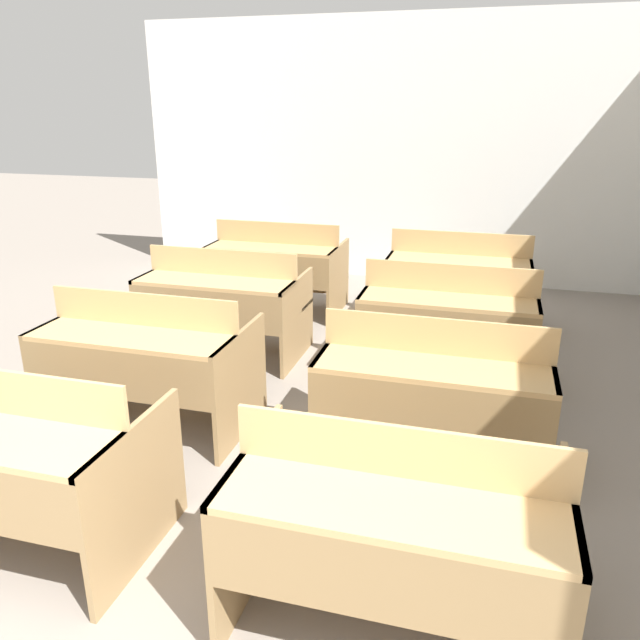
{
  "coord_description": "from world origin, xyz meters",
  "views": [
    {
      "loc": [
        1.21,
        -0.71,
        2.0
      ],
      "look_at": [
        0.25,
        2.74,
        0.75
      ],
      "focal_mm": 35.0,
      "sensor_mm": 36.0,
      "label": 1
    }
  ],
  "objects_px": {
    "bench_second_left": "(147,358)",
    "bench_back_left": "(277,265)",
    "bench_second_right": "(433,390)",
    "bench_third_left": "(223,301)",
    "bench_front_left": "(11,456)",
    "bench_third_right": "(448,321)",
    "bench_back_right": "(458,278)",
    "bench_front_right": "(396,527)"
  },
  "relations": [
    {
      "from": "bench_front_right",
      "to": "bench_back_right",
      "type": "relative_size",
      "value": 1.0
    },
    {
      "from": "bench_third_right",
      "to": "bench_third_left",
      "type": "bearing_deg",
      "value": -179.79
    },
    {
      "from": "bench_front_left",
      "to": "bench_second_right",
      "type": "distance_m",
      "value": 2.17
    },
    {
      "from": "bench_front_right",
      "to": "bench_second_right",
      "type": "xyz_separation_m",
      "value": [
        0.02,
        1.25,
        0.0
      ]
    },
    {
      "from": "bench_second_left",
      "to": "bench_third_left",
      "type": "distance_m",
      "value": 1.24
    },
    {
      "from": "bench_second_right",
      "to": "bench_back_left",
      "type": "xyz_separation_m",
      "value": [
        -1.8,
        2.46,
        0.0
      ]
    },
    {
      "from": "bench_second_left",
      "to": "bench_back_left",
      "type": "bearing_deg",
      "value": 89.97
    },
    {
      "from": "bench_back_left",
      "to": "bench_third_right",
      "type": "bearing_deg",
      "value": -34.72
    },
    {
      "from": "bench_front_right",
      "to": "bench_third_left",
      "type": "xyz_separation_m",
      "value": [
        -1.81,
        2.47,
        0.0
      ]
    },
    {
      "from": "bench_second_left",
      "to": "bench_third_right",
      "type": "distance_m",
      "value": 2.18
    },
    {
      "from": "bench_second_left",
      "to": "bench_back_left",
      "type": "height_order",
      "value": "same"
    },
    {
      "from": "bench_front_right",
      "to": "bench_third_right",
      "type": "relative_size",
      "value": 1.0
    },
    {
      "from": "bench_front_right",
      "to": "bench_back_right",
      "type": "bearing_deg",
      "value": 90.12
    },
    {
      "from": "bench_second_left",
      "to": "bench_back_left",
      "type": "xyz_separation_m",
      "value": [
        0.0,
        2.48,
        0.0
      ]
    },
    {
      "from": "bench_third_left",
      "to": "bench_front_right",
      "type": "bearing_deg",
      "value": -53.74
    },
    {
      "from": "bench_front_left",
      "to": "bench_second_right",
      "type": "relative_size",
      "value": 1.0
    },
    {
      "from": "bench_back_left",
      "to": "bench_back_right",
      "type": "bearing_deg",
      "value": -0.23
    },
    {
      "from": "bench_third_right",
      "to": "bench_second_left",
      "type": "bearing_deg",
      "value": -144.93
    },
    {
      "from": "bench_front_left",
      "to": "bench_back_right",
      "type": "distance_m",
      "value": 4.08
    },
    {
      "from": "bench_second_right",
      "to": "bench_third_left",
      "type": "xyz_separation_m",
      "value": [
        -1.83,
        1.22,
        0.0
      ]
    },
    {
      "from": "bench_second_right",
      "to": "bench_third_right",
      "type": "height_order",
      "value": "same"
    },
    {
      "from": "bench_third_right",
      "to": "bench_back_left",
      "type": "distance_m",
      "value": 2.17
    },
    {
      "from": "bench_back_right",
      "to": "bench_back_left",
      "type": "bearing_deg",
      "value": 179.77
    },
    {
      "from": "bench_front_left",
      "to": "bench_front_right",
      "type": "distance_m",
      "value": 1.78
    },
    {
      "from": "bench_front_right",
      "to": "bench_back_right",
      "type": "xyz_separation_m",
      "value": [
        -0.01,
        3.7,
        0.0
      ]
    },
    {
      "from": "bench_front_left",
      "to": "bench_front_right",
      "type": "height_order",
      "value": "same"
    },
    {
      "from": "bench_front_left",
      "to": "bench_third_right",
      "type": "xyz_separation_m",
      "value": [
        1.78,
        2.45,
        0.0
      ]
    },
    {
      "from": "bench_front_right",
      "to": "bench_back_left",
      "type": "distance_m",
      "value": 4.12
    },
    {
      "from": "bench_front_left",
      "to": "bench_back_right",
      "type": "height_order",
      "value": "same"
    },
    {
      "from": "bench_front_left",
      "to": "bench_second_left",
      "type": "distance_m",
      "value": 1.2
    },
    {
      "from": "bench_front_left",
      "to": "bench_back_left",
      "type": "relative_size",
      "value": 1.0
    },
    {
      "from": "bench_second_right",
      "to": "bench_back_left",
      "type": "height_order",
      "value": "same"
    },
    {
      "from": "bench_third_left",
      "to": "bench_second_right",
      "type": "bearing_deg",
      "value": -33.81
    },
    {
      "from": "bench_third_left",
      "to": "bench_back_left",
      "type": "xyz_separation_m",
      "value": [
        0.03,
        1.24,
        0.0
      ]
    },
    {
      "from": "bench_front_right",
      "to": "bench_second_left",
      "type": "height_order",
      "value": "same"
    },
    {
      "from": "bench_third_left",
      "to": "bench_back_left",
      "type": "relative_size",
      "value": 1.0
    },
    {
      "from": "bench_second_left",
      "to": "bench_third_left",
      "type": "bearing_deg",
      "value": 91.28
    },
    {
      "from": "bench_second_left",
      "to": "bench_second_right",
      "type": "distance_m",
      "value": 1.8
    },
    {
      "from": "bench_front_left",
      "to": "bench_second_left",
      "type": "relative_size",
      "value": 1.0
    },
    {
      "from": "bench_second_right",
      "to": "bench_third_right",
      "type": "relative_size",
      "value": 1.0
    },
    {
      "from": "bench_front_right",
      "to": "bench_third_right",
      "type": "bearing_deg",
      "value": 90.07
    },
    {
      "from": "bench_front_left",
      "to": "bench_second_right",
      "type": "xyz_separation_m",
      "value": [
        1.8,
        1.22,
        0.0
      ]
    }
  ]
}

